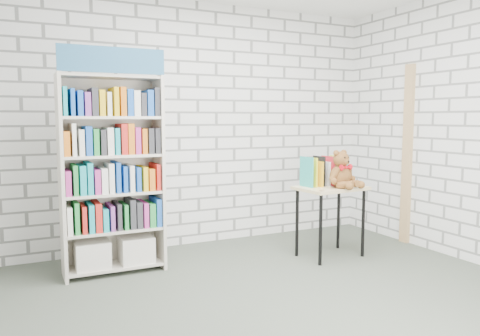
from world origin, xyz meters
name	(u,v)px	position (x,y,z in m)	size (l,w,h in m)	color
ground	(287,301)	(0.00, 0.00, 0.00)	(4.50, 4.50, 0.00)	#444B3F
room_shell	(289,78)	(0.00, 0.00, 1.78)	(4.52, 4.02, 2.81)	silver
bookshelf	(112,173)	(-1.12, 1.36, 0.96)	(0.94, 0.37, 2.11)	beige
display_table	(331,196)	(1.07, 0.87, 0.65)	(0.75, 0.55, 0.76)	#D8BE81
table_books	(324,172)	(1.06, 0.98, 0.90)	(0.51, 0.26, 0.29)	teal
teddy_bear	(342,172)	(1.13, 0.76, 0.91)	(0.36, 0.35, 0.40)	brown
door_trim	(407,155)	(2.23, 0.95, 1.05)	(0.05, 0.12, 2.10)	tan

